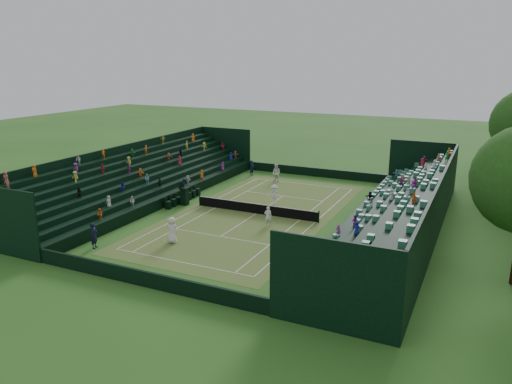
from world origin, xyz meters
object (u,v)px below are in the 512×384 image
tennis_net (256,208)px  player_far_east (274,195)px  player_near_west (172,230)px  player_far_west (276,173)px  player_near_east (268,216)px  umpire_chair (184,194)px

tennis_net → player_far_east: bearing=85.1°
player_near_west → player_far_west: (-0.31, 20.47, 0.02)m
player_near_west → player_far_east: 12.75m
player_near_west → player_near_east: player_near_west is taller
umpire_chair → player_near_west: 9.89m
player_far_west → player_far_east: size_ratio=1.06×
player_far_east → player_near_east: bearing=-85.5°
tennis_net → player_near_east: player_near_east is taller
player_near_east → player_far_west: bearing=-94.2°
tennis_net → player_near_west: bearing=-106.0°
tennis_net → player_far_west: size_ratio=5.77×
player_far_east → player_near_west: bearing=-117.3°
player_near_east → player_far_west: (-5.20, 13.96, 0.17)m
umpire_chair → player_near_east: 9.79m
player_near_west → player_near_east: 8.14m
umpire_chair → player_far_west: 12.51m
umpire_chair → player_near_west: bearing=-62.0°
umpire_chair → player_far_west: (4.33, 11.73, -0.06)m
tennis_net → player_near_east: 3.43m
tennis_net → player_far_west: 11.79m
umpire_chair → player_far_east: size_ratio=1.31×
player_near_west → player_far_west: size_ratio=0.98×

